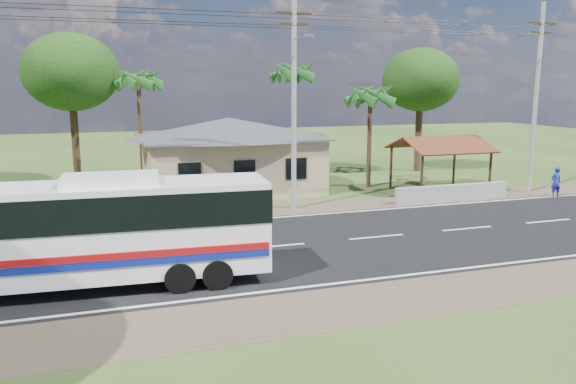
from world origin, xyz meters
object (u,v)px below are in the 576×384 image
at_px(waiting_shed, 440,146).
at_px(coach_bus, 81,225).
at_px(motorcycle, 220,199).
at_px(person, 556,182).

distance_m(waiting_shed, coach_bus, 22.93).
bearing_deg(coach_bus, motorcycle, 61.90).
bearing_deg(waiting_shed, motorcycle, -177.35).
xyz_separation_m(coach_bus, person, (25.32, 7.29, -1.20)).
bearing_deg(waiting_shed, person, -35.90).
height_order(coach_bus, motorcycle, coach_bus).
distance_m(motorcycle, person, 19.15).
distance_m(waiting_shed, person, 6.77).
bearing_deg(waiting_shed, coach_bus, -151.01).
xyz_separation_m(waiting_shed, person, (5.27, -3.82, -1.85)).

